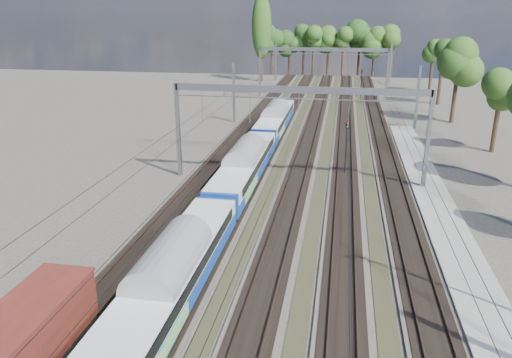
% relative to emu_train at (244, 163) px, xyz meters
% --- Properties ---
extents(track_bed, '(21.00, 130.00, 0.34)m').
position_rel_emu_train_xyz_m(track_bed, '(4.50, 17.90, -2.38)').
color(track_bed, '#47423A').
rests_on(track_bed, ground).
extents(platform, '(3.00, 70.00, 0.30)m').
position_rel_emu_train_xyz_m(platform, '(16.50, -7.10, -2.33)').
color(platform, gray).
rests_on(platform, ground).
extents(catenary, '(25.65, 130.00, 9.00)m').
position_rel_emu_train_xyz_m(catenary, '(4.83, 25.58, 3.92)').
color(catenary, slate).
rests_on(catenary, ground).
extents(tree_belt, '(39.68, 98.35, 12.09)m').
position_rel_emu_train_xyz_m(tree_belt, '(11.00, 68.48, 5.94)').
color(tree_belt, black).
rests_on(tree_belt, ground).
extents(poplar, '(4.40, 4.40, 19.04)m').
position_rel_emu_train_xyz_m(poplar, '(-10.00, 70.90, 9.41)').
color(poplar, black).
rests_on(poplar, ground).
extents(emu_train, '(2.88, 60.93, 4.21)m').
position_rel_emu_train_xyz_m(emu_train, '(0.00, 0.00, 0.00)').
color(emu_train, black).
rests_on(emu_train, ground).
extents(worker, '(0.66, 0.80, 1.88)m').
position_rel_emu_train_xyz_m(worker, '(8.83, 53.61, -1.54)').
color(worker, black).
rests_on(worker, ground).
extents(signal_near, '(0.35, 0.32, 5.32)m').
position_rel_emu_train_xyz_m(signal_near, '(8.96, 5.88, 0.89)').
color(signal_near, black).
rests_on(signal_near, ground).
extents(signal_far, '(0.39, 0.36, 5.72)m').
position_rel_emu_train_xyz_m(signal_far, '(11.44, 47.59, 1.14)').
color(signal_far, black).
rests_on(signal_far, ground).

